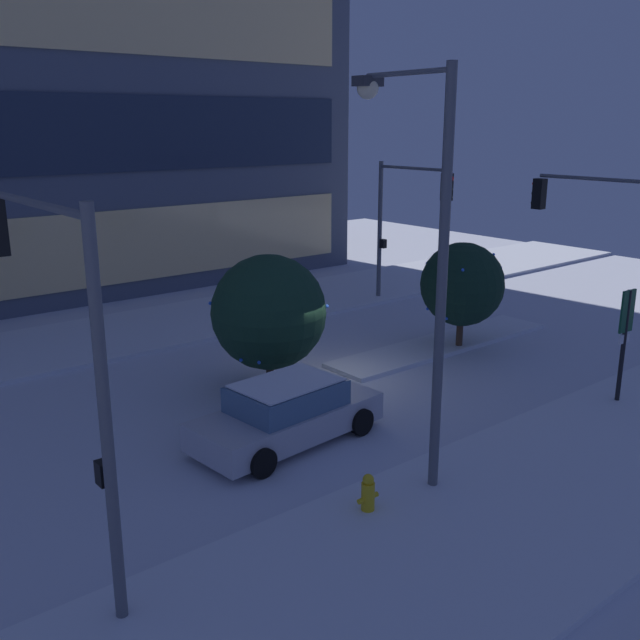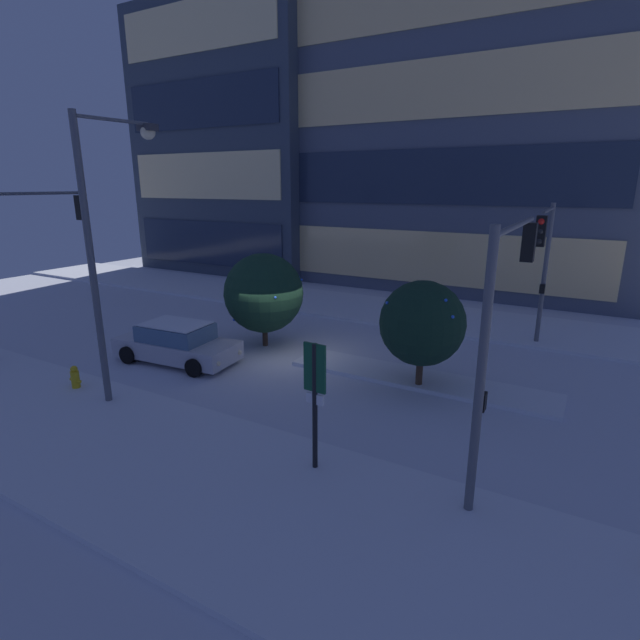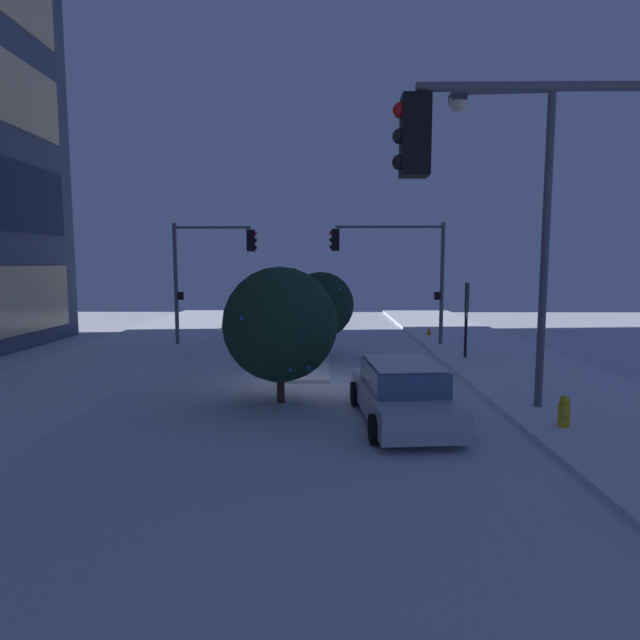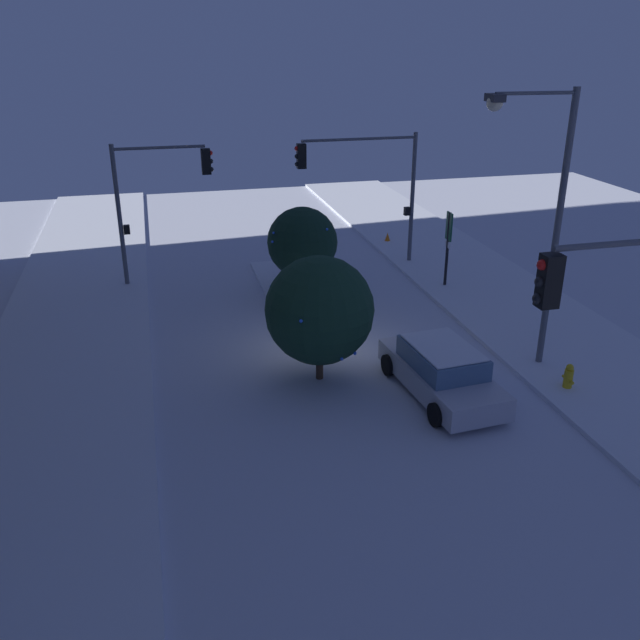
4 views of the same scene
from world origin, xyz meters
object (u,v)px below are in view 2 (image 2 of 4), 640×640
traffic_light_corner_near_left (25,242)px  parking_info_sign (315,392)px  street_lamp_arched (108,224)px  traffic_light_corner_near_right (506,299)px  decorated_tree_median (264,293)px  decorated_tree_left_of_median (422,323)px  car_near (177,343)px  traffic_light_corner_far_right (544,254)px  fire_hydrant (75,379)px

traffic_light_corner_near_left → parking_info_sign: (13.86, -1.97, -2.31)m
street_lamp_arched → parking_info_sign: size_ratio=2.65×
traffic_light_corner_near_right → decorated_tree_median: 10.99m
street_lamp_arched → parking_info_sign: (7.19, -0.67, -3.33)m
decorated_tree_left_of_median → street_lamp_arched: bearing=-146.2°
car_near → traffic_light_corner_far_right: (11.47, 7.37, 3.22)m
traffic_light_corner_far_right → street_lamp_arched: (-10.51, -10.44, 1.41)m
traffic_light_corner_far_right → decorated_tree_median: (-9.72, -4.22, -1.72)m
parking_info_sign → street_lamp_arched: bearing=87.6°
traffic_light_corner_far_right → traffic_light_corner_near_right: (0.12, -8.77, 0.10)m
decorated_tree_left_of_median → parking_info_sign: bearing=-95.1°
traffic_light_corner_far_right → fire_hydrant: bearing=-48.1°
parking_info_sign → decorated_tree_median: bearing=45.8°
traffic_light_corner_near_left → fire_hydrant: (4.91, -1.85, -3.90)m
traffic_light_corner_near_right → decorated_tree_left_of_median: 4.91m
traffic_light_corner_near_left → traffic_light_corner_far_right: bearing=-62.0°
traffic_light_corner_far_right → traffic_light_corner_near_right: 8.77m
traffic_light_corner_near_right → fire_hydrant: traffic_light_corner_near_right is taller
parking_info_sign → decorated_tree_median: decorated_tree_median is taller
traffic_light_corner_near_right → decorated_tree_median: size_ratio=1.51×
traffic_light_corner_near_right → fire_hydrant: (-12.38, -2.23, -3.61)m
traffic_light_corner_far_right → street_lamp_arched: bearing=-45.2°
traffic_light_corner_near_right → decorated_tree_median: (-9.84, 4.55, -1.82)m
street_lamp_arched → decorated_tree_left_of_median: (7.71, 5.17, -3.14)m
traffic_light_corner_near_right → decorated_tree_median: traffic_light_corner_near_right is taller
traffic_light_corner_near_left → decorated_tree_median: 9.18m
car_near → parking_info_sign: 9.06m
traffic_light_corner_near_right → parking_info_sign: (-3.44, -2.34, -2.02)m
decorated_tree_left_of_median → car_near: bearing=-166.4°
car_near → parking_info_sign: size_ratio=1.55×
traffic_light_corner_near_left → street_lamp_arched: bearing=-101.0°
traffic_light_corner_near_left → traffic_light_corner_near_right: bearing=-88.8°
car_near → street_lamp_arched: 5.64m
decorated_tree_median → decorated_tree_left_of_median: decorated_tree_median is taller
traffic_light_corner_far_right → decorated_tree_median: 10.73m
traffic_light_corner_far_right → parking_info_sign: 11.75m
traffic_light_corner_near_left → decorated_tree_median: bearing=-56.6°
parking_info_sign → decorated_tree_median: size_ratio=0.82×
car_near → fire_hydrant: bearing=-107.1°
fire_hydrant → traffic_light_corner_far_right: bearing=41.9°
street_lamp_arched → parking_info_sign: 7.96m
traffic_light_corner_far_right → parking_info_sign: bearing=-16.6°
parking_info_sign → traffic_light_corner_near_right: bearing=-52.8°
traffic_light_corner_near_left → street_lamp_arched: (6.67, -1.30, 1.02)m
parking_info_sign → decorated_tree_left_of_median: 5.86m
car_near → decorated_tree_median: 3.90m
car_near → traffic_light_corner_near_right: bearing=-11.6°
fire_hydrant → traffic_light_corner_near_right: bearing=10.2°
traffic_light_corner_near_right → parking_info_sign: size_ratio=1.84×
traffic_light_corner_near_right → traffic_light_corner_near_left: size_ratio=0.92×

